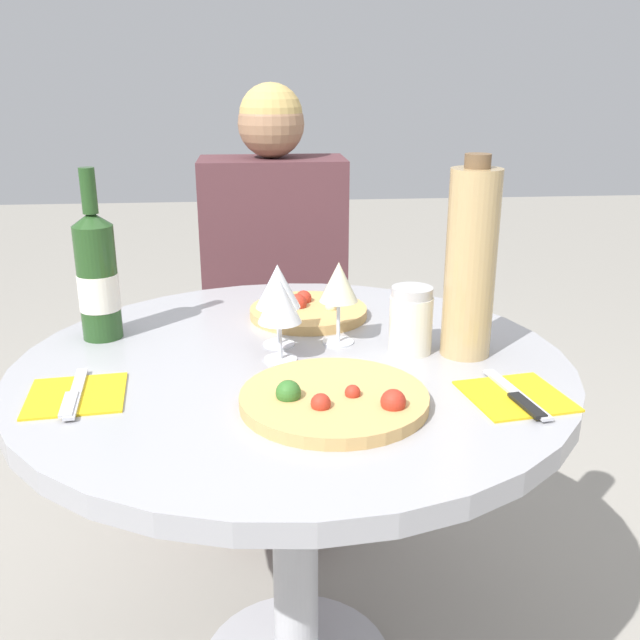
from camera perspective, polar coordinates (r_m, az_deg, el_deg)
dining_table at (r=1.33m, az=-2.12°, el=-7.81°), size 0.99×0.99×0.71m
chair_behind_diner at (r=2.18m, az=-3.62°, el=-0.90°), size 0.42×0.42×0.94m
seated_diner at (r=2.01m, az=-3.52°, el=-0.64°), size 0.40×0.44×1.17m
pizza_large at (r=1.10m, az=1.15°, el=-6.33°), size 0.29×0.29×0.05m
pizza_small_far at (r=1.51m, az=-0.88°, el=0.77°), size 0.25×0.25×0.05m
wine_bottle at (r=1.42m, az=-17.38°, el=3.34°), size 0.08×0.08×0.33m
tall_carafe at (r=1.29m, az=11.91°, el=4.52°), size 0.09×0.09×0.36m
sugar_shaker at (r=1.31m, az=7.29°, el=-0.02°), size 0.08×0.08×0.12m
wine_glass_front_left at (r=1.24m, az=-3.26°, el=1.42°), size 0.08×0.08×0.15m
wine_glass_back_right at (r=1.32m, az=1.50°, el=2.93°), size 0.07×0.07×0.16m
wine_glass_back_left at (r=1.32m, az=-3.40°, el=2.64°), size 0.08×0.08×0.16m
place_setting_left at (r=1.20m, az=-18.96°, el=-5.73°), size 0.17×0.19×0.01m
place_setting_right at (r=1.17m, az=15.43°, el=-5.90°), size 0.17×0.19×0.01m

